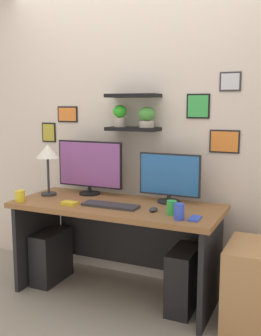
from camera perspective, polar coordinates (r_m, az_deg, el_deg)
name	(u,v)px	position (r m, az deg, el deg)	size (l,w,h in m)	color
ground_plane	(117,294)	(3.39, -1.98, -17.53)	(8.00, 8.00, 0.00)	gray
back_wall_assembly	(139,124)	(3.43, 1.17, 6.32)	(4.40, 0.24, 2.70)	beige
desk	(119,228)	(3.23, -1.60, -8.52)	(1.64, 0.68, 0.75)	brown
monitor_left	(90,166)	(3.43, -5.84, 0.23)	(0.61, 0.18, 0.46)	black
monitor_right	(169,178)	(3.14, 5.58, -1.37)	(0.50, 0.18, 0.39)	black
keyboard	(111,205)	(3.04, -2.82, -5.36)	(0.44, 0.14, 0.02)	#2D2D33
computer_mouse	(154,209)	(2.91, 3.30, -5.92)	(0.06, 0.09, 0.03)	#2D2D33
desk_lamp	(48,155)	(3.43, -11.75, 1.84)	(0.19, 0.19, 0.43)	#2D2D33
cell_phone	(195,218)	(2.74, 9.19, -7.13)	(0.07, 0.14, 0.01)	blue
coffee_mug	(20,196)	(3.30, -15.50, -3.87)	(0.08, 0.08, 0.09)	yellow
pen_cup	(172,208)	(2.83, 5.89, -5.64)	(0.07, 0.07, 0.10)	green
scissors_tray	(69,203)	(3.13, -8.72, -4.99)	(0.12, 0.08, 0.02)	yellow
water_cup	(179,212)	(2.71, 6.95, -6.20)	(0.07, 0.07, 0.11)	blue
drawer_cabinet	(260,288)	(2.94, 17.95, -15.93)	(0.44, 0.50, 0.58)	tan
computer_tower_left	(52,256)	(3.60, -11.20, -12.22)	(0.18, 0.40, 0.44)	black
computer_tower_right	(184,279)	(3.10, 7.61, -15.47)	(0.18, 0.40, 0.46)	black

